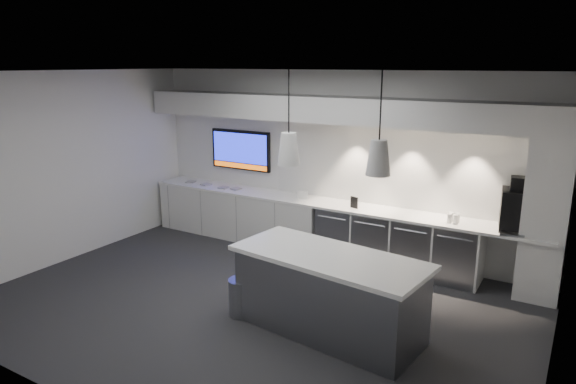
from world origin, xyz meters
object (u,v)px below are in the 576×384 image
Objects in this scene: island at (329,293)px; bin at (242,297)px; coffee_machine at (517,208)px; wall_tv at (241,150)px.

island is 1.17m from bin.
island is at bearing -135.16° from coffee_machine.
bin is (1.94, -2.71, -1.32)m from wall_tv.
wall_tv reaches higher than coffee_machine.
wall_tv is 3.59m from bin.
coffee_machine is at bearing -2.98° from wall_tv.
wall_tv is at bearing 168.02° from coffee_machine.
island is 3.23× the size of coffee_machine.
island is (3.07, -2.54, -1.07)m from wall_tv.
island reaches higher than bin.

